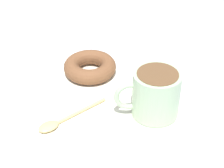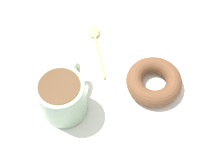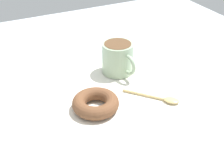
# 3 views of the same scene
# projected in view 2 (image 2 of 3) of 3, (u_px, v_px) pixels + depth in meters

# --- Properties ---
(ground_plane) EXTENTS (1.20, 1.20, 0.02)m
(ground_plane) POSITION_uv_depth(u_px,v_px,m) (115.00, 82.00, 0.61)
(ground_plane) COLOR #B2BCC6
(napkin) EXTENTS (0.31, 0.31, 0.00)m
(napkin) POSITION_uv_depth(u_px,v_px,m) (112.00, 90.00, 0.59)
(napkin) COLOR white
(napkin) RESTS_ON ground_plane
(coffee_cup) EXTENTS (0.11, 0.08, 0.08)m
(coffee_cup) POSITION_uv_depth(u_px,v_px,m) (63.00, 96.00, 0.53)
(coffee_cup) COLOR #9EB793
(coffee_cup) RESTS_ON napkin
(donut) EXTENTS (0.10, 0.10, 0.03)m
(donut) POSITION_uv_depth(u_px,v_px,m) (154.00, 81.00, 0.58)
(donut) COLOR brown
(donut) RESTS_ON napkin
(spoon) EXTENTS (0.11, 0.10, 0.01)m
(spoon) POSITION_uv_depth(u_px,v_px,m) (95.00, 38.00, 0.65)
(spoon) COLOR #D8B772
(spoon) RESTS_ON napkin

